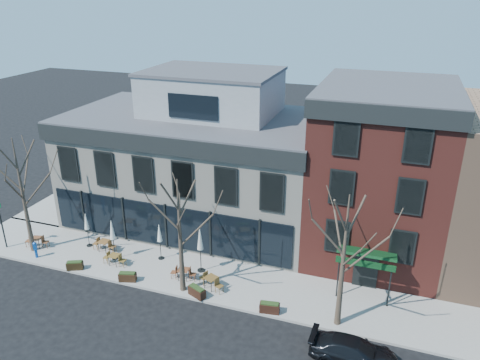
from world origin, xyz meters
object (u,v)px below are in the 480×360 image
(call_box, at_px, (35,249))
(cafe_set_0, at_px, (37,241))
(parked_sedan, at_px, (354,352))
(umbrella_0, at_px, (86,223))

(call_box, relative_size, cafe_set_0, 0.70)
(parked_sedan, distance_m, umbrella_0, 19.03)
(parked_sedan, height_order, umbrella_0, umbrella_0)
(parked_sedan, distance_m, call_box, 20.88)
(parked_sedan, bearing_deg, umbrella_0, 76.49)
(parked_sedan, height_order, call_box, call_box)
(parked_sedan, xyz_separation_m, umbrella_0, (-18.38, 4.78, 1.28))
(umbrella_0, bearing_deg, parked_sedan, -14.56)
(cafe_set_0, xyz_separation_m, umbrella_0, (3.24, 1.28, 1.30))
(parked_sedan, relative_size, call_box, 3.62)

